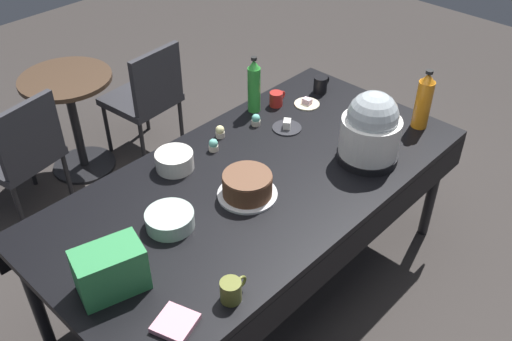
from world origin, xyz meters
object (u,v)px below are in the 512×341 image
(dessert_plate_cobalt, at_px, (385,120))
(maroon_chair_left, at_px, (21,151))
(round_cafe_table, at_px, (71,107))
(dessert_plate_cream, at_px, (307,103))
(cupcake_mint, at_px, (256,120))
(soda_bottle_lime_soda, at_px, (254,86))
(ceramic_snack_bowl, at_px, (175,161))
(cupcake_cocoa, at_px, (220,132))
(coffee_mug_red, at_px, (276,99))
(dessert_plate_charcoal, at_px, (287,127))
(coffee_mug_black, at_px, (321,84))
(frosted_layer_cake, at_px, (247,186))
(slow_cooker, at_px, (371,130))
(soda_carton, at_px, (110,270))
(maroon_chair_right, at_px, (147,94))
(glass_salad_bowl, at_px, (170,220))
(cupcake_lemon, at_px, (213,145))
(soda_bottle_orange_juice, at_px, (424,101))
(potluck_table, at_px, (256,188))
(coffee_mug_olive, at_px, (231,290))

(dessert_plate_cobalt, distance_m, maroon_chair_left, 2.15)
(dessert_plate_cobalt, height_order, round_cafe_table, dessert_plate_cobalt)
(dessert_plate_cream, xyz_separation_m, cupcake_mint, (-0.37, 0.07, 0.02))
(soda_bottle_lime_soda, bearing_deg, ceramic_snack_bowl, -171.76)
(cupcake_cocoa, distance_m, coffee_mug_red, 0.46)
(dessert_plate_charcoal, xyz_separation_m, coffee_mug_black, (0.45, 0.12, 0.04))
(frosted_layer_cake, distance_m, coffee_mug_red, 0.84)
(slow_cooker, distance_m, cupcake_mint, 0.67)
(soda_carton, relative_size, maroon_chair_right, 0.31)
(glass_salad_bowl, distance_m, maroon_chair_right, 1.69)
(ceramic_snack_bowl, bearing_deg, dessert_plate_cobalt, -25.83)
(dessert_plate_cobalt, xyz_separation_m, cupcake_cocoa, (-0.73, 0.56, 0.02))
(glass_salad_bowl, height_order, dessert_plate_cobalt, glass_salad_bowl)
(maroon_chair_right, bearing_deg, soda_bottle_lime_soda, -86.95)
(coffee_mug_red, bearing_deg, coffee_mug_black, -16.22)
(dessert_plate_cream, height_order, soda_bottle_lime_soda, soda_bottle_lime_soda)
(coffee_mug_black, bearing_deg, soda_carton, -167.92)
(coffee_mug_red, height_order, maroon_chair_right, maroon_chair_right)
(frosted_layer_cake, relative_size, coffee_mug_red, 2.45)
(dessert_plate_charcoal, bearing_deg, maroon_chair_right, 91.63)
(dessert_plate_cobalt, relative_size, cupcake_lemon, 2.71)
(frosted_layer_cake, height_order, glass_salad_bowl, frosted_layer_cake)
(cupcake_mint, distance_m, soda_bottle_lime_soda, 0.20)
(dessert_plate_cobalt, height_order, maroon_chair_left, maroon_chair_left)
(ceramic_snack_bowl, distance_m, coffee_mug_black, 1.11)
(cupcake_cocoa, bearing_deg, coffee_mug_red, 0.16)
(cupcake_cocoa, relative_size, coffee_mug_black, 0.54)
(ceramic_snack_bowl, height_order, maroon_chair_right, maroon_chair_right)
(soda_bottle_lime_soda, xyz_separation_m, round_cafe_table, (-0.51, 1.21, -0.41))
(glass_salad_bowl, height_order, soda_bottle_orange_juice, soda_bottle_orange_juice)
(soda_carton, relative_size, maroon_chair_left, 0.31)
(potluck_table, bearing_deg, coffee_mug_olive, -143.67)
(slow_cooker, xyz_separation_m, dessert_plate_cream, (0.21, 0.56, -0.17))
(slow_cooker, distance_m, round_cafe_table, 2.08)
(dessert_plate_cream, relative_size, cupcake_cocoa, 2.21)
(glass_salad_bowl, height_order, maroon_chair_right, maroon_chair_right)
(frosted_layer_cake, distance_m, dessert_plate_charcoal, 0.61)
(maroon_chair_left, distance_m, maroon_chair_right, 0.94)
(soda_bottle_orange_juice, distance_m, coffee_mug_olive, 1.58)
(coffee_mug_black, bearing_deg, dessert_plate_cream, -167.41)
(dessert_plate_cream, distance_m, cupcake_lemon, 0.70)
(cupcake_mint, relative_size, coffee_mug_red, 0.58)
(cupcake_mint, distance_m, coffee_mug_red, 0.25)
(maroon_chair_left, bearing_deg, round_cafe_table, 24.74)
(cupcake_lemon, relative_size, maroon_chair_left, 0.08)
(frosted_layer_cake, xyz_separation_m, soda_bottle_lime_soda, (0.58, 0.51, 0.10))
(potluck_table, distance_m, coffee_mug_black, 0.95)
(dessert_plate_cobalt, xyz_separation_m, maroon_chair_right, (-0.46, 1.60, -0.27))
(cupcake_cocoa, distance_m, cupcake_mint, 0.23)
(coffee_mug_black, bearing_deg, cupcake_mint, 177.15)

